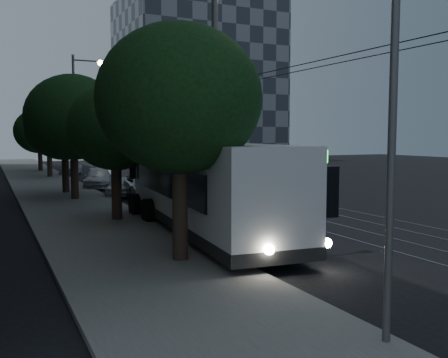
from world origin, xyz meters
TOP-DOWN VIEW (x-y plane):
  - ground at (0.00, 0.00)m, footprint 120.00×120.00m
  - sidewalk at (-7.50, 20.00)m, footprint 5.00×90.00m
  - tram_rails at (2.50, 20.00)m, footprint 4.52×90.00m
  - overhead_wires at (-4.97, 20.00)m, footprint 2.23×90.00m
  - building_distant_right at (18.00, 55.00)m, footprint 22.00×18.00m
  - trolleybus at (-4.10, 1.12)m, footprint 3.88×13.38m
  - pickup_silver at (-3.00, 12.32)m, footprint 2.76×5.42m
  - car_white_a at (-4.17, 14.00)m, footprint 2.48×3.86m
  - car_white_b at (-4.30, 19.50)m, footprint 3.01×4.96m
  - car_white_c at (-2.74, 24.50)m, footprint 1.82×4.69m
  - car_white_d at (-4.27, 32.45)m, footprint 2.85×4.33m
  - tree_0 at (-6.50, -3.00)m, footprint 4.71×4.71m
  - tree_1 at (-6.50, 4.73)m, footprint 4.07×4.07m
  - tree_2 at (-7.00, 12.70)m, footprint 5.33×5.33m
  - tree_3 at (-7.00, 16.23)m, footprint 4.80×4.80m
  - tree_4 at (-6.50, 29.46)m, footprint 4.14×4.14m
  - tree_5 at (-6.50, 37.78)m, footprint 5.02×5.02m
  - streetlamp_near at (-4.80, -2.58)m, footprint 2.20×0.44m
  - streetlamp_far at (-4.79, 23.70)m, footprint 2.40×0.44m

SIDE VIEW (x-z plane):
  - ground at x=0.00m, z-range 0.00..0.00m
  - tram_rails at x=2.50m, z-range 0.00..0.02m
  - sidewalk at x=-7.50m, z-range 0.00..0.15m
  - car_white_a at x=-4.17m, z-range 0.00..1.22m
  - car_white_b at x=-4.30m, z-range 0.00..1.35m
  - car_white_d at x=-4.27m, z-range 0.00..1.37m
  - pickup_silver at x=-3.00m, z-range 0.00..1.47m
  - car_white_c at x=-2.74m, z-range 0.00..1.52m
  - trolleybus at x=-4.10m, z-range -0.98..4.65m
  - overhead_wires at x=-4.97m, z-range 0.47..6.47m
  - tree_4 at x=-6.50m, z-range 0.99..6.74m
  - tree_1 at x=-6.50m, z-range 1.10..7.01m
  - tree_5 at x=-6.50m, z-range 0.94..7.37m
  - tree_3 at x=-7.00m, z-range 1.07..7.58m
  - tree_2 at x=-7.00m, z-range 1.16..8.31m
  - tree_0 at x=-6.50m, z-range 1.30..8.18m
  - streetlamp_near at x=-4.80m, z-range 0.97..9.92m
  - streetlamp_far at x=-4.79m, z-range 1.02..10.93m
  - building_distant_right at x=18.00m, z-range 0.00..24.00m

